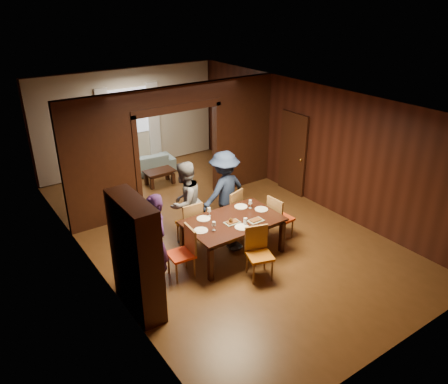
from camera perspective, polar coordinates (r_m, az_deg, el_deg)
floor at (r=9.81m, az=-1.05°, el=-4.67°), size 9.00×9.00×0.00m
ceiling at (r=8.74m, az=-1.20°, el=12.08°), size 5.50×9.00×0.02m
room_walls at (r=10.69m, az=-6.78°, el=6.56°), size 5.52×9.01×2.90m
person_purple at (r=7.73m, az=-8.99°, el=-6.38°), size 0.44×0.65×1.74m
person_grey at (r=9.00m, az=-5.12°, el=-1.35°), size 1.05×0.95×1.75m
person_navy at (r=9.43m, az=0.05°, el=0.16°), size 1.25×0.84×1.78m
sofa at (r=12.73m, az=-11.08°, el=3.54°), size 2.08×0.95×0.59m
serving_bowl at (r=8.65m, az=1.43°, el=-2.96°), size 0.31×0.31×0.08m
dining_table at (r=8.72m, az=1.16°, el=-5.87°), size 1.87×1.16×0.76m
coffee_table at (r=12.01m, az=-8.40°, el=1.91°), size 0.80×0.50×0.40m
chair_left at (r=8.06m, az=-5.66°, el=-7.95°), size 0.47×0.47×0.97m
chair_right at (r=9.30m, az=7.44°, el=-3.27°), size 0.47×0.47×0.97m
chair_far_l at (r=9.05m, az=-4.60°, el=-3.95°), size 0.47×0.47×0.97m
chair_far_r at (r=9.54m, az=0.64°, el=-2.27°), size 0.55×0.55×0.97m
chair_near at (r=8.02m, az=4.69°, el=-8.10°), size 0.55×0.55×0.97m
hutch at (r=7.14m, az=-11.44°, el=-8.23°), size 0.40×1.20×2.00m
door_right at (r=11.28m, az=8.98°, el=4.97°), size 0.06×0.90×2.10m
window_far at (r=12.86m, az=-12.37°, el=10.23°), size 1.20×0.03×1.30m
curtain_left at (r=12.69m, az=-15.23°, el=7.61°), size 0.35×0.06×2.40m
curtain_right at (r=13.23m, az=-9.12°, el=8.88°), size 0.35×0.06×2.40m
plate_left at (r=8.18m, az=-3.05°, el=-5.04°), size 0.27×0.27×0.01m
plate_far_l at (r=8.58m, az=-2.68°, el=-3.49°), size 0.27×0.27×0.01m
plate_far_r at (r=9.04m, az=2.23°, el=-1.91°), size 0.27×0.27×0.01m
plate_right at (r=8.96m, az=4.90°, el=-2.26°), size 0.27×0.27×0.01m
plate_near at (r=8.28m, az=2.33°, el=-4.60°), size 0.27×0.27×0.01m
platter_a at (r=8.42m, az=1.08°, el=-3.96°), size 0.30×0.20×0.04m
platter_b at (r=8.51m, az=4.16°, el=-3.71°), size 0.30×0.20×0.04m
wineglass_left at (r=8.14m, az=-1.33°, el=-4.47°), size 0.08×0.08×0.18m
wineglass_far at (r=8.65m, az=-1.96°, el=-2.60°), size 0.08×0.08×0.18m
wineglass_right at (r=8.96m, az=3.45°, el=-1.58°), size 0.08×0.08×0.18m
tumbler at (r=8.35m, az=2.81°, el=-3.86°), size 0.07×0.07×0.14m
condiment_jar at (r=8.39m, az=0.90°, el=-3.80°), size 0.08×0.08×0.11m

